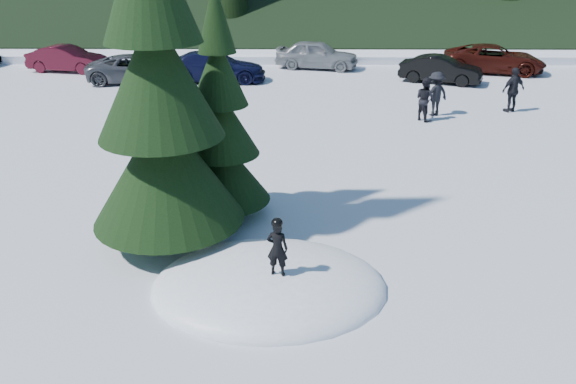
{
  "coord_description": "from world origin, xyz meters",
  "views": [
    {
      "loc": [
        0.45,
        -9.05,
        5.94
      ],
      "look_at": [
        0.34,
        2.01,
        1.1
      ],
      "focal_mm": 35.0,
      "sensor_mm": 36.0,
      "label": 1
    }
  ],
  "objects_px": {
    "child_skier": "(277,248)",
    "car_1": "(67,59)",
    "car_2": "(137,68)",
    "adult_1": "(513,90)",
    "car_6": "(494,59)",
    "spruce_tall": "(159,92)",
    "adult_0": "(425,99)",
    "car_5": "(441,69)",
    "adult_2": "(435,94)",
    "spruce_short": "(221,131)",
    "car_4": "(317,55)",
    "car_3": "(215,67)"
  },
  "relations": [
    {
      "from": "car_4",
      "to": "car_6",
      "type": "bearing_deg",
      "value": -82.54
    },
    {
      "from": "car_1",
      "to": "car_6",
      "type": "bearing_deg",
      "value": -79.96
    },
    {
      "from": "car_3",
      "to": "car_4",
      "type": "bearing_deg",
      "value": -57.32
    },
    {
      "from": "spruce_tall",
      "to": "car_5",
      "type": "height_order",
      "value": "spruce_tall"
    },
    {
      "from": "spruce_short",
      "to": "child_skier",
      "type": "relative_size",
      "value": 5.08
    },
    {
      "from": "car_2",
      "to": "car_4",
      "type": "bearing_deg",
      "value": -76.83
    },
    {
      "from": "car_3",
      "to": "car_2",
      "type": "bearing_deg",
      "value": 92.71
    },
    {
      "from": "spruce_tall",
      "to": "adult_0",
      "type": "distance_m",
      "value": 12.37
    },
    {
      "from": "spruce_tall",
      "to": "adult_1",
      "type": "height_order",
      "value": "spruce_tall"
    },
    {
      "from": "car_1",
      "to": "adult_2",
      "type": "bearing_deg",
      "value": -105.36
    },
    {
      "from": "car_4",
      "to": "car_6",
      "type": "relative_size",
      "value": 0.86
    },
    {
      "from": "spruce_short",
      "to": "adult_2",
      "type": "xyz_separation_m",
      "value": [
        7.04,
        8.79,
        -1.27
      ]
    },
    {
      "from": "spruce_short",
      "to": "adult_1",
      "type": "height_order",
      "value": "spruce_short"
    },
    {
      "from": "child_skier",
      "to": "car_1",
      "type": "xyz_separation_m",
      "value": [
        -11.42,
        20.39,
        -0.35
      ]
    },
    {
      "from": "adult_0",
      "to": "car_3",
      "type": "distance_m",
      "value": 10.83
    },
    {
      "from": "adult_1",
      "to": "car_6",
      "type": "relative_size",
      "value": 0.34
    },
    {
      "from": "car_1",
      "to": "car_4",
      "type": "xyz_separation_m",
      "value": [
        12.94,
        0.93,
        0.08
      ]
    },
    {
      "from": "spruce_short",
      "to": "child_skier",
      "type": "bearing_deg",
      "value": -68.57
    },
    {
      "from": "adult_1",
      "to": "car_3",
      "type": "distance_m",
      "value": 13.41
    },
    {
      "from": "child_skier",
      "to": "adult_2",
      "type": "relative_size",
      "value": 0.63
    },
    {
      "from": "car_2",
      "to": "car_5",
      "type": "bearing_deg",
      "value": -97.72
    },
    {
      "from": "adult_2",
      "to": "car_1",
      "type": "xyz_separation_m",
      "value": [
        -17.09,
        8.11,
        -0.18
      ]
    },
    {
      "from": "adult_1",
      "to": "child_skier",
      "type": "bearing_deg",
      "value": 33.2
    },
    {
      "from": "adult_0",
      "to": "car_1",
      "type": "height_order",
      "value": "adult_0"
    },
    {
      "from": "spruce_tall",
      "to": "adult_0",
      "type": "relative_size",
      "value": 5.42
    },
    {
      "from": "child_skier",
      "to": "car_1",
      "type": "relative_size",
      "value": 0.26
    },
    {
      "from": "adult_1",
      "to": "car_5",
      "type": "relative_size",
      "value": 0.45
    },
    {
      "from": "car_2",
      "to": "car_5",
      "type": "relative_size",
      "value": 1.21
    },
    {
      "from": "child_skier",
      "to": "adult_0",
      "type": "height_order",
      "value": "adult_0"
    },
    {
      "from": "child_skier",
      "to": "car_2",
      "type": "xyz_separation_m",
      "value": [
        -7.21,
        18.01,
        -0.37
      ]
    },
    {
      "from": "car_3",
      "to": "car_5",
      "type": "distance_m",
      "value": 10.76
    },
    {
      "from": "car_3",
      "to": "car_5",
      "type": "bearing_deg",
      "value": -90.52
    },
    {
      "from": "car_4",
      "to": "adult_2",
      "type": "bearing_deg",
      "value": -142.01
    },
    {
      "from": "car_4",
      "to": "adult_1",
      "type": "bearing_deg",
      "value": -126.1
    },
    {
      "from": "adult_0",
      "to": "car_6",
      "type": "relative_size",
      "value": 0.32
    },
    {
      "from": "adult_0",
      "to": "adult_1",
      "type": "bearing_deg",
      "value": -105.6
    },
    {
      "from": "spruce_tall",
      "to": "car_1",
      "type": "distance_m",
      "value": 20.59
    },
    {
      "from": "car_1",
      "to": "spruce_tall",
      "type": "bearing_deg",
      "value": -143.65
    },
    {
      "from": "adult_0",
      "to": "car_2",
      "type": "bearing_deg",
      "value": 28.65
    },
    {
      "from": "spruce_short",
      "to": "car_2",
      "type": "height_order",
      "value": "spruce_short"
    },
    {
      "from": "child_skier",
      "to": "car_1",
      "type": "bearing_deg",
      "value": -49.57
    },
    {
      "from": "adult_0",
      "to": "car_5",
      "type": "xyz_separation_m",
      "value": [
        2.14,
        6.38,
        -0.16
      ]
    },
    {
      "from": "child_skier",
      "to": "car_5",
      "type": "xyz_separation_m",
      "value": [
        7.26,
        17.98,
        -0.38
      ]
    },
    {
      "from": "spruce_tall",
      "to": "child_skier",
      "type": "height_order",
      "value": "spruce_tall"
    },
    {
      "from": "adult_1",
      "to": "car_3",
      "type": "relative_size",
      "value": 0.36
    },
    {
      "from": "adult_0",
      "to": "adult_1",
      "type": "distance_m",
      "value": 3.87
    },
    {
      "from": "child_skier",
      "to": "adult_2",
      "type": "distance_m",
      "value": 13.53
    },
    {
      "from": "car_4",
      "to": "child_skier",
      "type": "bearing_deg",
      "value": -170.77
    },
    {
      "from": "child_skier",
      "to": "adult_1",
      "type": "bearing_deg",
      "value": -113.29
    },
    {
      "from": "car_5",
      "to": "adult_1",
      "type": "bearing_deg",
      "value": -140.77
    }
  ]
}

